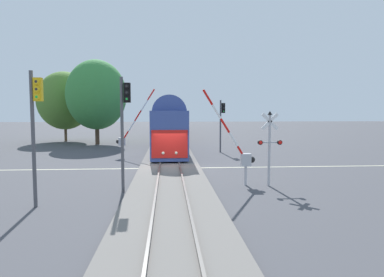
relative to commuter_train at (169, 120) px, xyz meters
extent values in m
plane|color=#47474C|center=(0.00, -32.63, -2.73)|extent=(220.00, 220.00, 0.00)
cube|color=beige|center=(0.00, -32.63, -2.72)|extent=(44.00, 0.20, 0.01)
cube|color=slate|center=(0.00, -32.63, -2.64)|extent=(4.40, 80.00, 0.18)
cube|color=#56514C|center=(-0.72, -32.63, -2.48)|extent=(0.10, 80.00, 0.14)
cube|color=#56514C|center=(0.71, -32.63, -2.48)|extent=(0.10, 80.00, 0.14)
cube|color=#384C93|center=(0.00, -22.73, -0.46)|extent=(3.00, 17.74, 3.90)
cube|color=red|center=(0.00, -31.62, -1.04)|extent=(2.76, 0.08, 2.15)
cylinder|color=#384C93|center=(0.00, -22.73, 1.37)|extent=(2.76, 15.96, 2.76)
sphere|color=#F4F2CC|center=(-0.50, -31.63, -1.73)|extent=(0.24, 0.24, 0.24)
sphere|color=#F4F2CC|center=(0.50, -31.63, -1.73)|extent=(0.24, 0.24, 0.24)
cube|color=silver|center=(0.00, -1.03, -0.11)|extent=(3.00, 23.86, 4.60)
cube|color=black|center=(1.51, -1.03, 0.19)|extent=(0.04, 21.47, 0.90)
cube|color=red|center=(1.52, -1.03, -1.26)|extent=(0.04, 21.95, 0.36)
cube|color=silver|center=(0.00, 23.73, -0.11)|extent=(3.00, 23.86, 4.60)
cube|color=black|center=(1.51, 23.73, 0.19)|extent=(0.04, 21.47, 0.90)
cube|color=red|center=(1.52, 23.73, -1.26)|extent=(0.04, 21.95, 0.36)
cylinder|color=#B7B7BC|center=(4.25, -38.69, -2.18)|extent=(0.14, 0.14, 1.10)
cube|color=#B7B7BC|center=(4.25, -38.69, -1.28)|extent=(0.56, 0.40, 0.70)
sphere|color=black|center=(4.60, -38.69, -1.28)|extent=(0.36, 0.36, 0.36)
cylinder|color=red|center=(4.02, -38.69, -0.89)|extent=(0.58, 0.12, 0.84)
cylinder|color=white|center=(3.54, -38.69, -0.12)|extent=(0.58, 0.12, 0.84)
cylinder|color=red|center=(3.06, -38.69, 0.65)|extent=(0.58, 0.12, 0.84)
cylinder|color=white|center=(2.58, -38.69, 1.43)|extent=(0.58, 0.12, 0.84)
cylinder|color=red|center=(2.10, -38.69, 2.20)|extent=(0.58, 0.12, 0.84)
sphere|color=red|center=(1.86, -38.69, 2.59)|extent=(0.14, 0.14, 0.14)
cylinder|color=#B2B2B7|center=(5.50, -38.99, -0.74)|extent=(0.14, 0.14, 3.97)
cube|color=white|center=(5.50, -39.01, 0.89)|extent=(0.98, 0.05, 0.98)
cube|color=white|center=(5.50, -39.01, 0.89)|extent=(0.98, 0.05, 0.98)
cube|color=#B2B2B7|center=(5.50, -38.99, -0.27)|extent=(1.10, 0.08, 0.08)
cylinder|color=black|center=(4.95, -39.09, -0.27)|extent=(0.26, 0.18, 0.26)
cylinder|color=black|center=(6.05, -39.09, -0.27)|extent=(0.26, 0.18, 0.26)
sphere|color=red|center=(4.95, -39.19, -0.27)|extent=(0.20, 0.20, 0.20)
sphere|color=red|center=(6.05, -39.19, -0.27)|extent=(0.20, 0.20, 0.20)
cone|color=black|center=(5.50, -38.99, 1.36)|extent=(0.28, 0.28, 0.22)
cylinder|color=#B7B7BC|center=(-4.26, -26.58, -2.18)|extent=(0.14, 0.14, 1.10)
cube|color=#B7B7BC|center=(-4.26, -26.58, -1.28)|extent=(0.56, 0.40, 0.70)
sphere|color=black|center=(-4.61, -26.58, -1.28)|extent=(0.36, 0.36, 0.36)
cylinder|color=red|center=(-3.97, -26.58, -0.81)|extent=(0.69, 0.12, 0.99)
cylinder|color=white|center=(-3.39, -26.58, 0.12)|extent=(0.69, 0.12, 0.99)
cylinder|color=red|center=(-2.80, -26.58, 1.05)|extent=(0.69, 0.12, 0.99)
cylinder|color=white|center=(-2.22, -26.58, 1.98)|extent=(0.69, 0.12, 0.99)
cylinder|color=red|center=(-1.63, -26.58, 2.91)|extent=(0.69, 0.12, 0.99)
sphere|color=red|center=(-1.34, -26.58, 3.37)|extent=(0.14, 0.14, 0.14)
cylinder|color=#4C4C51|center=(-2.46, -39.89, 0.23)|extent=(0.16, 0.16, 5.92)
cube|color=black|center=(-2.18, -39.89, 2.39)|extent=(0.34, 0.26, 1.00)
sphere|color=#262626|center=(-2.18, -40.04, 2.71)|extent=(0.20, 0.20, 0.20)
cylinder|color=black|center=(-2.18, -40.07, 2.71)|extent=(0.24, 0.10, 0.24)
sphere|color=#262626|center=(-2.18, -40.04, 2.39)|extent=(0.20, 0.20, 0.20)
cylinder|color=black|center=(-2.18, -40.07, 2.39)|extent=(0.24, 0.10, 0.24)
sphere|color=green|center=(-2.18, -40.04, 2.07)|extent=(0.20, 0.20, 0.20)
cylinder|color=black|center=(-2.18, -40.07, 2.07)|extent=(0.24, 0.10, 0.24)
cylinder|color=#4C4C51|center=(-5.92, -42.44, 0.23)|extent=(0.16, 0.16, 5.91)
cube|color=gold|center=(-5.64, -42.44, 2.38)|extent=(0.34, 0.26, 1.00)
sphere|color=#262626|center=(-5.64, -42.59, 2.70)|extent=(0.20, 0.20, 0.20)
cylinder|color=gold|center=(-5.64, -42.62, 2.70)|extent=(0.24, 0.10, 0.24)
sphere|color=#262626|center=(-5.64, -42.59, 2.38)|extent=(0.20, 0.20, 0.20)
cylinder|color=gold|center=(-5.64, -42.62, 2.38)|extent=(0.24, 0.10, 0.24)
sphere|color=green|center=(-5.64, -42.59, 2.06)|extent=(0.20, 0.20, 0.20)
cylinder|color=gold|center=(-5.64, -42.62, 2.06)|extent=(0.24, 0.10, 0.24)
cylinder|color=#4C4C51|center=(5.20, -23.22, -0.08)|extent=(0.16, 0.16, 5.30)
cube|color=black|center=(5.48, -23.22, 1.77)|extent=(0.34, 0.26, 1.00)
sphere|color=#262626|center=(5.48, -23.37, 2.09)|extent=(0.20, 0.20, 0.20)
cylinder|color=black|center=(5.48, -23.40, 2.09)|extent=(0.24, 0.10, 0.24)
sphere|color=#262626|center=(5.48, -23.37, 1.77)|extent=(0.20, 0.20, 0.20)
cylinder|color=black|center=(5.48, -23.40, 1.77)|extent=(0.24, 0.10, 0.24)
sphere|color=green|center=(5.48, -23.37, 1.45)|extent=(0.20, 0.20, 0.20)
cylinder|color=black|center=(5.48, -23.40, 1.45)|extent=(0.24, 0.10, 0.24)
cylinder|color=#4C3828|center=(-8.99, -13.96, -1.24)|extent=(0.51, 0.51, 2.97)
ellipsoid|color=#38843D|center=(-8.99, -13.96, 3.49)|extent=(7.41, 7.41, 8.67)
cylinder|color=brown|center=(-14.24, -9.29, -1.40)|extent=(0.36, 0.36, 2.65)
ellipsoid|color=#4C7A2D|center=(-14.24, -9.29, 2.89)|extent=(7.37, 7.37, 7.92)
camera|label=1|loc=(-0.12, -57.55, 1.46)|focal=32.00mm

